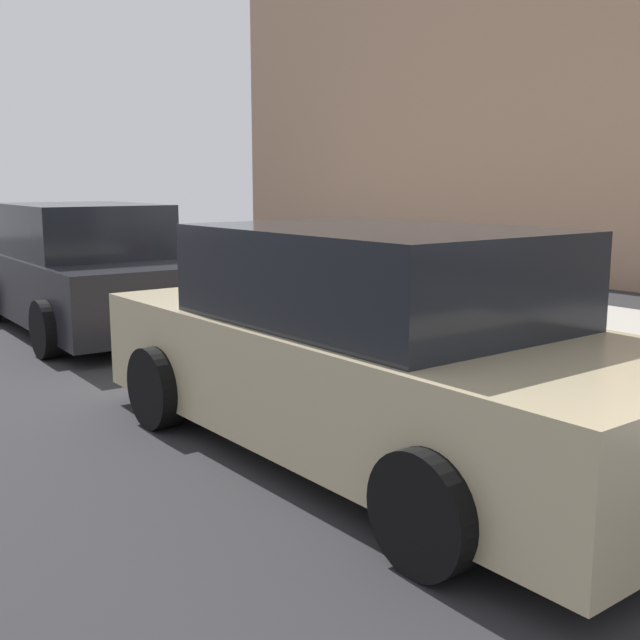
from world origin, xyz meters
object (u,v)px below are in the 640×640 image
at_px(suitcase_black_5, 370,316).
at_px(suitcase_teal_10, 245,288).
at_px(suitcase_silver_2, 480,340).
at_px(fire_hydrant, 202,273).
at_px(suitcase_maroon_8, 297,299).
at_px(suitcase_olive_11, 227,282).
at_px(suitcase_olive_4, 397,318).
at_px(suitcase_silver_9, 269,298).
at_px(suitcase_red_0, 567,346).
at_px(parked_car_beige_0, 375,349).
at_px(suitcase_teal_3, 436,322).
at_px(parked_car_charcoal_1, 84,272).
at_px(suitcase_red_7, 318,305).
at_px(suitcase_maroon_1, 516,341).
at_px(bollard_post, 171,273).
at_px(suitcase_navy_6, 347,313).

distance_m(suitcase_black_5, suitcase_teal_10, 2.58).
bearing_deg(suitcase_silver_2, suitcase_teal_10, 1.96).
distance_m(suitcase_teal_10, fire_hydrant, 1.33).
bearing_deg(suitcase_maroon_8, fire_hydrant, 1.06).
bearing_deg(suitcase_olive_11, suitcase_olive_4, 179.63).
xyz_separation_m(suitcase_silver_9, fire_hydrant, (1.87, -0.03, 0.15)).
xyz_separation_m(suitcase_silver_9, suitcase_olive_11, (1.07, 0.01, 0.10)).
bearing_deg(suitcase_red_0, parked_car_beige_0, 87.36).
xyz_separation_m(suitcase_silver_2, suitcase_teal_3, (0.53, 0.06, 0.10)).
height_order(suitcase_silver_2, parked_car_charcoal_1, parked_car_charcoal_1).
bearing_deg(suitcase_silver_9, parked_car_beige_0, 156.11).
height_order(suitcase_red_0, suitcase_silver_9, suitcase_red_0).
bearing_deg(suitcase_teal_3, suitcase_red_7, 1.43).
distance_m(suitcase_maroon_8, fire_hydrant, 2.42).
xyz_separation_m(suitcase_maroon_1, suitcase_teal_3, (1.04, -0.04, 0.01)).
bearing_deg(suitcase_olive_4, parked_car_beige_0, 134.68).
relative_size(suitcase_maroon_8, suitcase_olive_11, 1.13).
height_order(suitcase_red_0, suitcase_red_7, suitcase_red_0).
xyz_separation_m(suitcase_olive_11, parked_car_beige_0, (-5.49, 1.95, 0.25)).
distance_m(suitcase_maroon_8, parked_car_beige_0, 4.39).
xyz_separation_m(suitcase_maroon_1, suitcase_red_7, (2.97, 0.00, -0.06)).
xyz_separation_m(suitcase_olive_4, bollard_post, (5.13, 0.09, -0.01)).
height_order(suitcase_red_0, suitcase_teal_10, suitcase_red_0).
height_order(suitcase_black_5, suitcase_olive_11, suitcase_black_5).
relative_size(suitcase_red_0, suitcase_silver_2, 1.17).
bearing_deg(suitcase_red_7, suitcase_silver_9, -0.22).
xyz_separation_m(suitcase_teal_3, suitcase_navy_6, (1.44, -0.01, -0.10)).
distance_m(suitcase_maroon_1, suitcase_teal_10, 4.59).
bearing_deg(suitcase_navy_6, parked_car_beige_0, 144.79).
relative_size(suitcase_teal_3, suitcase_red_7, 1.28).
distance_m(parked_car_beige_0, parked_car_charcoal_1, 5.72).
height_order(suitcase_teal_10, parked_car_charcoal_1, parked_car_charcoal_1).
xyz_separation_m(suitcase_red_0, suitcase_navy_6, (2.95, 0.04, -0.11)).
distance_m(suitcase_silver_2, suitcase_maroon_8, 3.00).
bearing_deg(suitcase_teal_10, suitcase_olive_4, -179.82).
distance_m(suitcase_maroon_8, bollard_post, 3.17).
bearing_deg(parked_car_charcoal_1, suitcase_silver_2, -156.96).
bearing_deg(parked_car_beige_0, suitcase_navy_6, -35.21).
height_order(suitcase_red_0, suitcase_black_5, suitcase_red_0).
height_order(suitcase_maroon_1, suitcase_red_7, suitcase_maroon_1).
height_order(suitcase_silver_2, suitcase_olive_11, suitcase_silver_2).
relative_size(suitcase_red_0, suitcase_olive_4, 0.97).
xyz_separation_m(fire_hydrant, bollard_post, (0.75, 0.15, -0.05)).
relative_size(suitcase_teal_10, fire_hydrant, 0.96).
xyz_separation_m(suitcase_teal_3, suitcase_red_7, (1.93, 0.05, -0.07)).
xyz_separation_m(suitcase_silver_2, suitcase_maroon_8, (3.00, 0.03, 0.04)).
distance_m(suitcase_red_7, suitcase_teal_10, 1.63).
height_order(suitcase_silver_9, fire_hydrant, fire_hydrant).
relative_size(suitcase_black_5, suitcase_olive_11, 1.13).
distance_m(suitcase_silver_9, suitcase_teal_10, 0.55).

